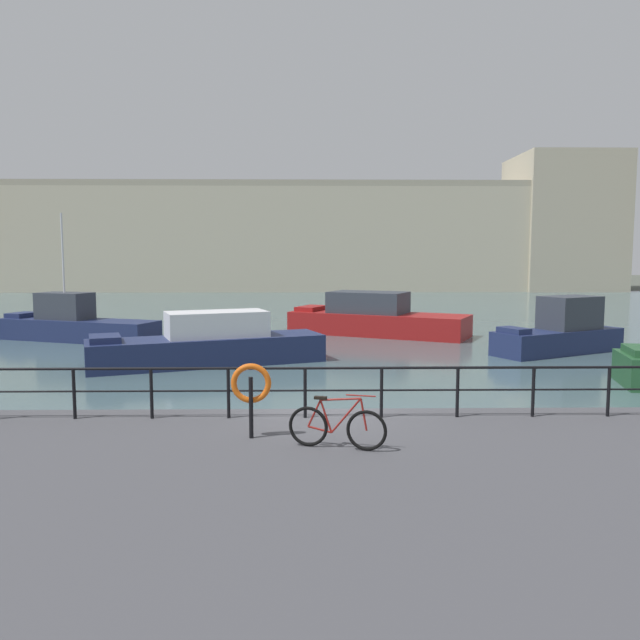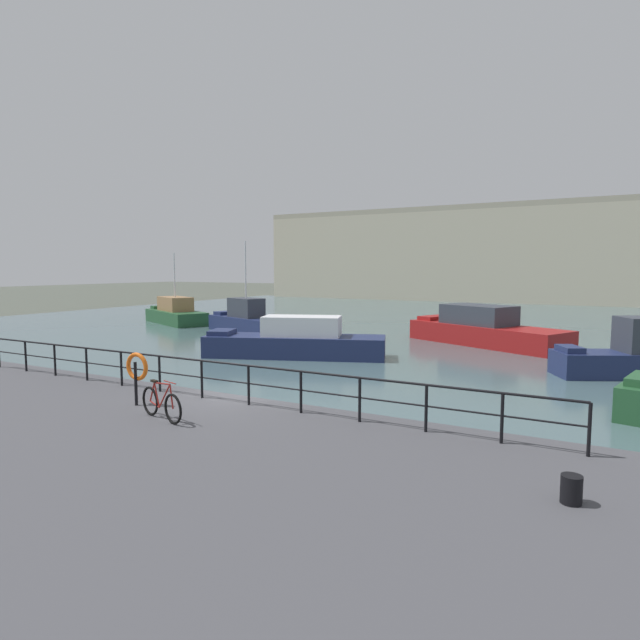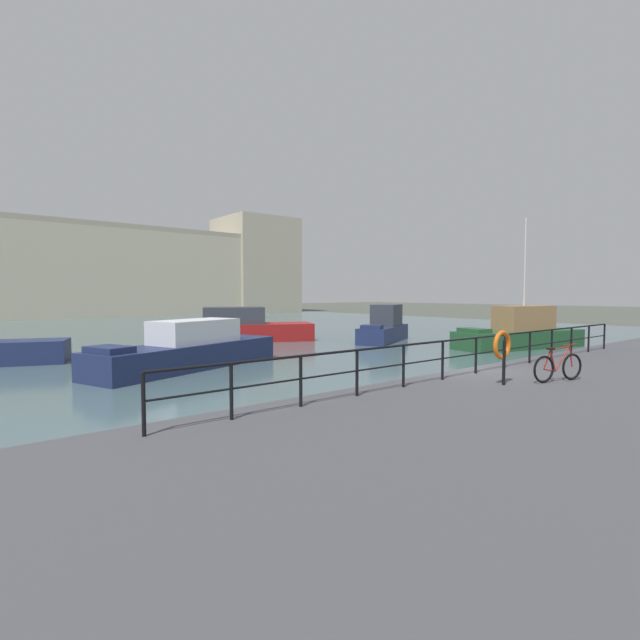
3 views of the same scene
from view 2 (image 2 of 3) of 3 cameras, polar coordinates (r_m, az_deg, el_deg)
ground_plane at (r=15.57m, az=-9.50°, el=-11.12°), size 240.00×240.00×0.00m
water_basin at (r=43.17m, az=15.93°, el=-0.51°), size 80.00×60.00×0.01m
quay_promenade at (r=11.34m, az=-31.01°, el=-16.01°), size 56.00×13.00×0.88m
harbor_building at (r=74.98m, az=26.05°, el=6.61°), size 73.36×11.80×16.33m
moored_blue_motorboat at (r=32.16m, az=17.36°, el=-1.00°), size 9.81×6.81×2.30m
moored_green_narrowboat at (r=26.42m, az=-2.70°, el=-2.34°), size 9.29×5.30×2.07m
moored_harbor_tender at (r=36.51m, az=-7.56°, el=-0.15°), size 8.59×4.77×6.35m
moored_white_yacht at (r=25.27m, az=31.39°, el=-3.24°), size 6.42×4.50×2.47m
moored_small_launch at (r=44.15m, az=-15.47°, el=0.70°), size 7.71×5.40×5.71m
quay_railing at (r=14.91m, az=-12.77°, el=-5.53°), size 19.22×0.07×1.08m
parked_bicycle at (r=13.12m, az=-16.92°, el=-8.72°), size 1.72×0.53×0.98m
mooring_bollard at (r=9.25m, az=25.71°, el=-16.29°), size 0.32×0.32×0.44m
life_ring_stand at (r=14.59m, az=-19.33°, el=-5.00°), size 0.75×0.16×1.40m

